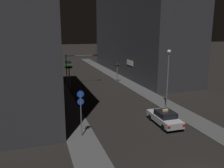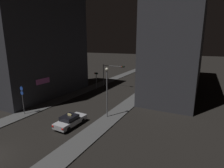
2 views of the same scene
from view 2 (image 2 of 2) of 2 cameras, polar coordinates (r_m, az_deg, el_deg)
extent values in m
cube|color=#4C4C4C|center=(45.36, -3.06, 0.27)|extent=(2.59, 66.14, 0.13)
cube|color=#4C4C4C|center=(40.86, 11.45, -1.42)|extent=(2.59, 66.14, 0.13)
cube|color=#333338|center=(37.33, -22.80, 13.06)|extent=(9.40, 18.77, 21.48)
cube|color=#D859B2|center=(31.90, -21.30, 0.88)|extent=(0.08, 2.80, 0.90)
cube|color=#333338|center=(43.35, 21.17, 11.02)|extent=(8.71, 34.48, 18.40)
cube|color=white|center=(37.95, 12.66, 2.44)|extent=(0.08, 2.80, 0.90)
cube|color=#B7B7BC|center=(23.10, -13.14, -11.56)|extent=(1.90, 4.44, 0.60)
cube|color=black|center=(22.75, -13.55, -10.47)|extent=(1.63, 2.02, 0.50)
cube|color=red|center=(22.14, -18.54, -12.77)|extent=(0.24, 0.07, 0.16)
cube|color=red|center=(21.15, -15.67, -13.83)|extent=(0.24, 0.07, 0.16)
cylinder|color=black|center=(24.64, -12.39, -10.67)|extent=(0.24, 0.65, 0.64)
cylinder|color=black|center=(23.70, -9.40, -11.53)|extent=(0.24, 0.65, 0.64)
cylinder|color=black|center=(22.86, -16.96, -12.90)|extent=(0.24, 0.65, 0.64)
cylinder|color=black|center=(21.84, -13.91, -13.99)|extent=(0.24, 0.65, 0.64)
cube|color=#F4E08C|center=(22.68, -13.42, -9.57)|extent=(0.56, 0.19, 0.20)
cube|color=#1E512D|center=(60.12, 9.58, 3.83)|extent=(2.29, 4.58, 0.60)
cube|color=black|center=(59.85, 9.52, 4.32)|extent=(1.80, 2.15, 0.50)
cube|color=red|center=(58.42, 8.01, 3.72)|extent=(0.25, 0.09, 0.16)
cube|color=red|center=(57.80, 9.35, 3.57)|extent=(0.25, 0.09, 0.16)
cylinder|color=black|center=(61.72, 9.42, 3.79)|extent=(0.29, 0.66, 0.64)
cylinder|color=black|center=(61.09, 10.78, 3.64)|extent=(0.29, 0.66, 0.64)
cylinder|color=black|center=(59.27, 8.32, 3.45)|extent=(0.29, 0.66, 0.64)
cylinder|color=black|center=(58.62, 9.73, 3.29)|extent=(0.29, 0.66, 0.64)
cylinder|color=slate|center=(42.26, -2.76, 2.83)|extent=(0.16, 0.16, 5.19)
cylinder|color=slate|center=(40.73, 0.26, 5.80)|extent=(4.98, 0.10, 0.10)
cube|color=black|center=(39.67, 3.49, 5.58)|extent=(0.80, 0.28, 0.32)
sphere|color=red|center=(39.61, 3.05, 5.57)|extent=(0.20, 0.20, 0.20)
sphere|color=#3F2D0C|center=(39.51, 3.38, 5.55)|extent=(0.20, 0.20, 0.20)
sphere|color=#0C3319|center=(39.41, 3.72, 5.52)|extent=(0.20, 0.20, 0.20)
cylinder|color=slate|center=(39.69, -5.07, 1.08)|extent=(0.16, 0.16, 3.78)
cube|color=black|center=(39.38, -5.12, 3.41)|extent=(0.80, 0.28, 0.32)
sphere|color=red|center=(39.36, -5.56, 3.40)|extent=(0.20, 0.20, 0.20)
sphere|color=#3F2D0C|center=(39.23, -5.25, 3.37)|extent=(0.20, 0.20, 0.20)
sphere|color=#0C3319|center=(39.10, -4.94, 3.35)|extent=(0.20, 0.20, 0.20)
cylinder|color=slate|center=(38.11, 8.08, 0.23)|extent=(0.16, 0.16, 3.43)
cube|color=black|center=(37.82, 8.15, 2.39)|extent=(0.80, 0.28, 0.32)
sphere|color=red|center=(37.73, 7.71, 2.38)|extent=(0.20, 0.20, 0.20)
sphere|color=#3F2D0C|center=(37.65, 8.07, 2.35)|extent=(0.20, 0.20, 0.20)
sphere|color=#0C3319|center=(37.58, 8.42, 2.31)|extent=(0.20, 0.20, 0.20)
cylinder|color=slate|center=(28.27, -26.70, -4.86)|extent=(0.10, 0.10, 3.92)
cylinder|color=blue|center=(27.80, -27.11, -1.32)|extent=(0.58, 0.03, 0.58)
cylinder|color=blue|center=(27.95, -26.97, -2.62)|extent=(0.56, 0.03, 0.56)
cylinder|color=slate|center=(23.97, -1.62, -3.39)|extent=(0.16, 0.16, 6.39)
sphere|color=#EAE5C6|center=(23.23, -1.68, 4.72)|extent=(0.44, 0.44, 0.44)
camera|label=1|loc=(25.74, -69.83, 2.20)|focal=37.42mm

